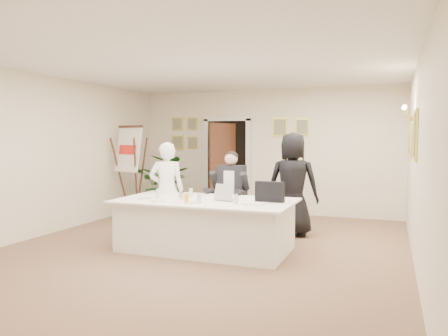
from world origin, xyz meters
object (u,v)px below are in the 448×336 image
seated_man (230,193)px  standing_man (167,190)px  standing_woman (293,184)px  potted_palm (166,185)px  conference_table (205,224)px  steel_jug (181,196)px  oj_glass (187,198)px  laptop_bag (270,192)px  flip_chart (132,176)px  laptop (226,191)px  paper_stack (254,204)px

seated_man → standing_man: size_ratio=0.92×
standing_woman → potted_palm: size_ratio=1.36×
conference_table → steel_jug: size_ratio=24.32×
oj_glass → steel_jug: 0.33m
laptop_bag → flip_chart: bearing=155.9°
oj_glass → conference_table: bearing=71.2°
potted_palm → oj_glass: potted_palm is taller
seated_man → potted_palm: (-2.09, 1.52, -0.08)m
standing_woman → laptop_bag: standing_woman is taller
seated_man → steel_jug: 1.21m
steel_jug → flip_chart: bearing=136.6°
potted_palm → laptop: (2.38, -2.48, 0.25)m
flip_chart → standing_man: (1.60, -1.42, -0.07)m
flip_chart → standing_woman: bearing=-7.9°
flip_chart → standing_man: bearing=-41.6°
seated_man → standing_man: bearing=-158.7°
potted_palm → steel_jug: (1.72, -2.67, 0.16)m
conference_table → standing_woman: bearing=55.0°
laptop_bag → laptop: bearing=-170.2°
standing_woman → oj_glass: bearing=55.8°
conference_table → standing_woman: standing_woman is taller
seated_man → standing_man: (-0.99, -0.48, 0.07)m
standing_man → potted_palm: bearing=-88.5°
conference_table → standing_woman: 1.87m
steel_jug → paper_stack: bearing=-5.7°
potted_palm → steel_jug: bearing=-57.3°
paper_stack → steel_jug: size_ratio=2.47×
standing_man → steel_jug: standing_man is taller
seated_man → standing_woman: bearing=19.8°
flip_chart → potted_palm: (0.50, 0.58, -0.23)m
seated_man → laptop: seated_man is taller
flip_chart → steel_jug: size_ratio=17.56×
steel_jug → laptop: bearing=16.0°
paper_stack → conference_table: bearing=163.5°
laptop → paper_stack: bearing=-17.2°
standing_man → steel_jug: (0.62, -0.67, 0.01)m
seated_man → standing_woman: size_ratio=0.83×
standing_man → oj_glass: size_ratio=12.61×
potted_palm → oj_glass: size_ratio=10.26×
standing_woman → laptop: size_ratio=5.33×
flip_chart → standing_woman: flip_chart is taller
standing_man → laptop: standing_man is taller
laptop → laptop_bag: laptop_bag is taller
flip_chart → laptop_bag: 3.97m
conference_table → flip_chart: size_ratio=1.39×
standing_man → oj_glass: bearing=104.5°
standing_man → standing_woman: 2.19m
laptop → paper_stack: 0.62m
conference_table → laptop: size_ratio=7.88×
seated_man → potted_palm: bearing=139.4°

